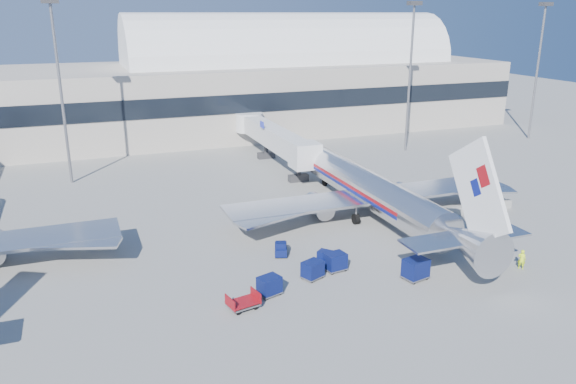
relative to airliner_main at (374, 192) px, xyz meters
name	(u,v)px	position (x,y,z in m)	size (l,w,h in m)	color
ground	(303,246)	(-10.00, -4.51, -2.93)	(260.00, 260.00, 0.00)	gray
terminal	(105,95)	(-23.60, 51.46, 4.60)	(170.00, 28.15, 21.00)	#B2AA9E
airliner_main	(374,192)	(0.00, 0.00, 0.00)	(32.00, 37.26, 12.07)	silver
jetbridge_near	(271,136)	(-2.40, 26.30, 1.00)	(4.40, 27.50, 6.25)	silver
mast_west	(58,66)	(-30.00, 25.49, 11.87)	(2.00, 1.20, 22.60)	slate
mast_east	(411,55)	(20.00, 25.49, 11.87)	(2.00, 1.20, 22.60)	slate
mast_far_east	(540,51)	(45.00, 25.49, 11.87)	(2.00, 1.20, 22.60)	slate
barrier_near	(450,212)	(8.00, -2.51, -2.48)	(3.00, 0.55, 0.90)	#9E9E96
barrier_mid	(475,208)	(11.30, -2.51, -2.48)	(3.00, 0.55, 0.90)	#9E9E96
barrier_far	(499,205)	(14.60, -2.51, -2.48)	(3.00, 0.55, 0.90)	#9E9E96
tug_lead	(326,258)	(-9.69, -9.13, -2.22)	(2.61, 2.44, 1.56)	#091144
tug_right	(457,236)	(4.05, -8.94, -2.24)	(2.59, 1.91, 1.52)	#091144
tug_left	(281,248)	(-12.60, -5.59, -2.29)	(1.73, 2.38, 1.40)	#091144
cart_train_a	(335,261)	(-9.36, -10.25, -2.09)	(1.97, 1.62, 1.57)	#091144
cart_train_b	(313,270)	(-11.77, -10.95, -2.12)	(2.09, 1.88, 1.51)	#091144
cart_train_c	(269,285)	(-16.02, -12.37, -2.11)	(2.07, 1.81, 1.54)	#091144
cart_solo_near	(416,269)	(-3.91, -14.07, -1.98)	(2.30, 1.95, 1.77)	#091144
cart_solo_far	(501,237)	(7.60, -10.81, -2.13)	(1.73, 1.34, 1.50)	#091144
cart_open_red	(243,303)	(-18.52, -13.69, -2.49)	(2.54, 2.02, 0.61)	slate
ramp_worker	(522,259)	(5.65, -15.63, -2.04)	(0.64, 0.42, 1.77)	#BDE418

